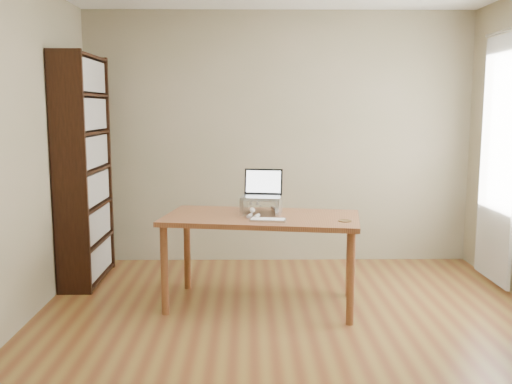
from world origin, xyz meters
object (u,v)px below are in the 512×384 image
Objects in this scene: desk at (261,226)px; bookshelf at (84,170)px; keyboard at (268,220)px; laptop at (261,190)px; cat at (259,206)px.

bookshelf is at bearing 165.52° from desk.
keyboard reaches higher than desk.
bookshelf reaches higher than keyboard.
laptop is (1.62, -0.58, -0.11)m from bookshelf.
laptop is at bearing -19.77° from bookshelf.
keyboard is (1.67, -0.94, -0.29)m from bookshelf.
bookshelf is 1.73m from cat.
laptop reaches higher than keyboard.
bookshelf is 1.82m from desk.
desk is 5.69× the size of keyboard.
cat is at bearing 110.76° from keyboard.
laptop is 0.13m from cat.
keyboard is at bearing -61.11° from cat.
desk is 3.52× the size of cat.
cat is (-0.02, -0.03, -0.13)m from laptop.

